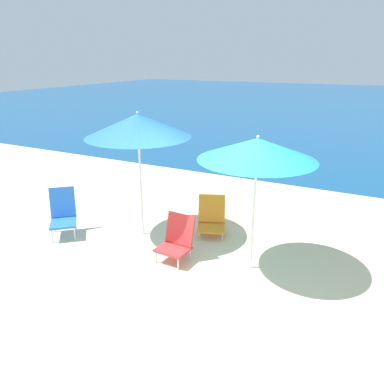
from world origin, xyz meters
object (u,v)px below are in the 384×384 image
object	(u,v)px
beach_umbrella_teal	(257,149)
beach_chair_orange	(211,218)
beach_umbrella_blue	(138,126)
beach_chair_red	(177,239)
beach_chair_blue	(63,212)

from	to	relation	value
beach_umbrella_teal	beach_chair_orange	size ratio (longest dim) A/B	2.79
beach_umbrella_blue	beach_chair_red	bearing A→B (deg)	-27.23
beach_umbrella_blue	beach_chair_red	size ratio (longest dim) A/B	3.06
beach_umbrella_teal	beach_umbrella_blue	bearing A→B (deg)	173.68
beach_umbrella_teal	beach_chair_orange	xyz separation A→B (m)	(-1.01, 0.82, -1.52)
beach_chair_orange	beach_umbrella_blue	bearing A→B (deg)	-173.94
beach_chair_red	beach_chair_orange	bearing A→B (deg)	89.06
beach_chair_orange	beach_umbrella_teal	bearing A→B (deg)	-61.49
beach_umbrella_teal	beach_chair_blue	bearing A→B (deg)	-173.60
beach_umbrella_teal	beach_chair_red	world-z (taller)	beach_umbrella_teal
beach_umbrella_blue	beach_chair_blue	size ratio (longest dim) A/B	2.68
beach_umbrella_blue	beach_chair_red	distance (m)	1.94
beach_umbrella_teal	beach_chair_red	bearing A→B (deg)	-166.26
beach_chair_blue	beach_umbrella_blue	bearing A→B (deg)	-15.58
beach_umbrella_teal	beach_chair_orange	bearing A→B (deg)	141.05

